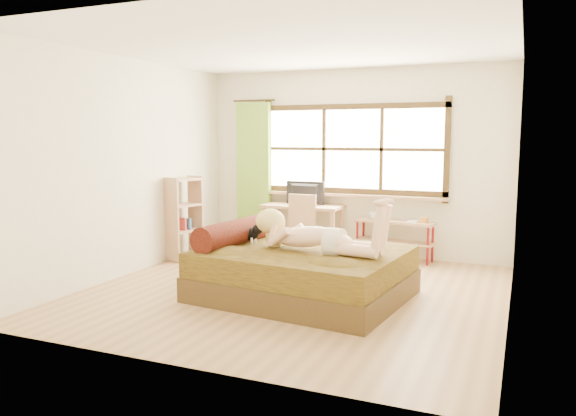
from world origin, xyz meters
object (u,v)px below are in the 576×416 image
at_px(woman, 315,222).
at_px(chair, 300,224).
at_px(pipe_shelf, 395,231).
at_px(bookshelf, 184,218).
at_px(bed, 299,271).
at_px(kitten, 248,232).
at_px(desk, 303,211).

bearing_deg(woman, chair, 122.77).
height_order(pipe_shelf, bookshelf, bookshelf).
height_order(chair, bookshelf, bookshelf).
xyz_separation_m(woman, bookshelf, (-2.40, 1.16, -0.25)).
xyz_separation_m(woman, pipe_shelf, (0.37, 2.27, -0.43)).
height_order(bed, chair, chair).
bearing_deg(pipe_shelf, kitten, -112.73).
bearing_deg(chair, woman, -63.79).
xyz_separation_m(kitten, pipe_shelf, (1.24, 2.12, -0.24)).
bearing_deg(woman, bookshelf, 160.64).
xyz_separation_m(woman, chair, (-0.88, 1.78, -0.33)).
bearing_deg(woman, kitten, 176.70).
relative_size(desk, bookshelf, 1.01).
height_order(desk, bookshelf, bookshelf).
bearing_deg(pipe_shelf, desk, -167.31).
xyz_separation_m(bed, chair, (-0.68, 1.73, 0.23)).
distance_m(woman, bookshelf, 2.67).
bearing_deg(kitten, pipe_shelf, 66.05).
bearing_deg(chair, desk, 105.18).
bearing_deg(desk, bed, -69.67).
bearing_deg(chair, kitten, -89.70).
bearing_deg(chair, bookshelf, -157.76).
distance_m(kitten, desk, 2.00).
height_order(kitten, desk, kitten).
distance_m(bed, pipe_shelf, 2.29).
xyz_separation_m(kitten, bookshelf, (-1.53, 1.01, -0.06)).
relative_size(woman, desk, 1.26).
distance_m(woman, pipe_shelf, 2.34).
distance_m(bed, kitten, 0.77).
bearing_deg(bookshelf, kitten, -21.29).
relative_size(kitten, desk, 0.27).
bearing_deg(desk, chair, -74.82).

